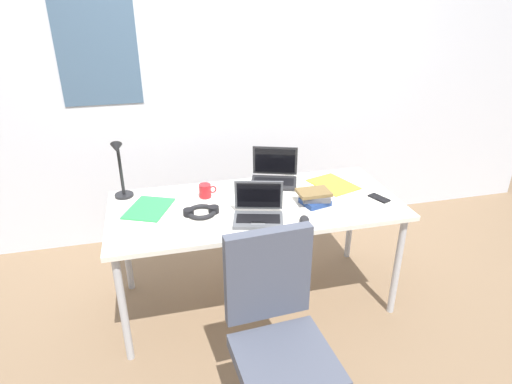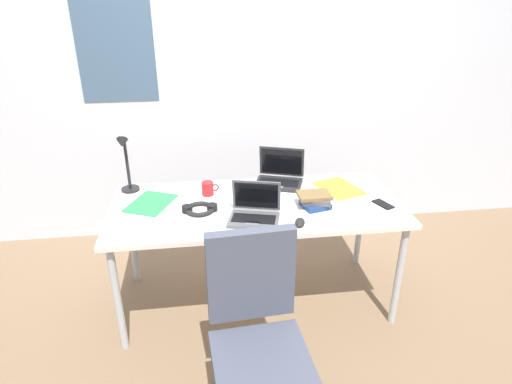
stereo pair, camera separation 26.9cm
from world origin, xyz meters
TOP-DOWN VIEW (x-y plane):
  - ground_plane at (0.00, 0.00)m, footprint 12.00×12.00m
  - wall_back at (-0.00, 1.10)m, footprint 6.00×0.13m
  - desk at (0.00, 0.00)m, footprint 1.80×0.80m
  - desk_lamp at (-0.80, 0.28)m, footprint 0.12×0.18m
  - laptop_mid_desk at (-0.03, -0.20)m, footprint 0.33×0.30m
  - laptop_near_mouse at (0.20, 0.29)m, footprint 0.38×0.34m
  - computer_mouse at (0.21, -0.30)m, footprint 0.08×0.11m
  - cell_phone at (0.78, -0.12)m, footprint 0.11×0.15m
  - headphones at (-0.35, -0.05)m, footprint 0.21×0.18m
  - book_stack at (0.35, -0.09)m, footprint 0.21×0.19m
  - paper_folder_near_mouse at (-0.65, 0.09)m, footprint 0.34×0.38m
  - paper_folder_front_left at (0.58, 0.15)m, footprint 0.32×0.37m
  - coffee_mug at (-0.29, 0.17)m, footprint 0.11×0.08m
  - office_chair at (-0.11, -0.89)m, footprint 0.52×0.55m

SIDE VIEW (x-z plane):
  - ground_plane at x=0.00m, z-range 0.00..0.00m
  - office_chair at x=-0.11m, z-range -0.09..0.88m
  - desk at x=0.00m, z-range 0.31..1.05m
  - paper_folder_near_mouse at x=-0.65m, z-range 0.74..0.75m
  - paper_folder_front_left at x=0.58m, z-range 0.74..0.75m
  - cell_phone at x=0.78m, z-range 0.74..0.75m
  - headphones at x=-0.35m, z-range 0.74..0.78m
  - computer_mouse at x=0.21m, z-range 0.74..0.77m
  - laptop_mid_desk at x=-0.03m, z-range 0.68..0.89m
  - coffee_mug at x=-0.29m, z-range 0.74..0.83m
  - book_stack at x=0.35m, z-range 0.74..0.83m
  - laptop_near_mouse at x=0.20m, z-range 0.67..0.90m
  - desk_lamp at x=-0.80m, z-range 0.74..1.14m
  - wall_back at x=0.00m, z-range 0.00..2.60m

